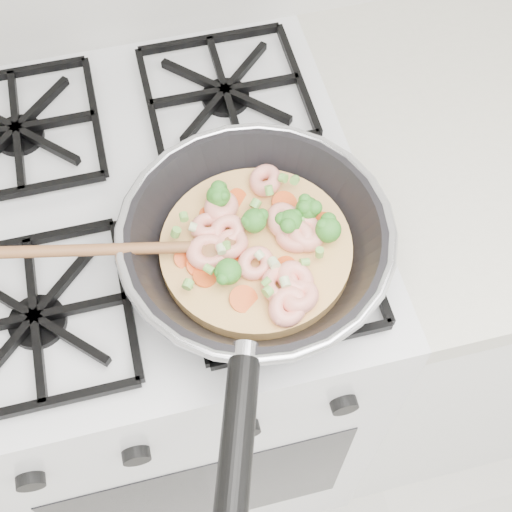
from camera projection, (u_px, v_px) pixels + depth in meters
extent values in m
cube|color=white|center=(175.00, 337.00, 1.34)|extent=(0.60, 0.60, 0.90)
cube|color=black|center=(207.00, 497.00, 1.19)|extent=(0.48, 0.00, 0.40)
cube|color=black|center=(140.00, 196.00, 0.94)|extent=(0.56, 0.56, 0.02)
torus|color=silver|center=(256.00, 233.00, 0.82)|extent=(0.33, 0.33, 0.01)
cylinder|color=black|center=(236.00, 451.00, 0.69)|extent=(0.09, 0.19, 0.03)
cylinder|color=#ECB666|center=(256.00, 249.00, 0.86)|extent=(0.23, 0.23, 0.02)
ellipsoid|color=brown|center=(214.00, 246.00, 0.83)|extent=(0.06, 0.05, 0.02)
cylinder|color=brown|center=(100.00, 250.00, 0.80)|extent=(0.24, 0.04, 0.06)
torus|color=#FCAC95|center=(304.00, 232.00, 0.84)|extent=(0.07, 0.06, 0.03)
torus|color=#FCAC95|center=(265.00, 180.00, 0.88)|extent=(0.06, 0.06, 0.03)
torus|color=#FCAC95|center=(288.00, 306.00, 0.79)|extent=(0.07, 0.07, 0.03)
torus|color=#FCAC95|center=(208.00, 252.00, 0.83)|extent=(0.06, 0.06, 0.03)
torus|color=#FCAC95|center=(208.00, 227.00, 0.85)|extent=(0.06, 0.06, 0.02)
torus|color=#FCAC95|center=(295.00, 236.00, 0.84)|extent=(0.07, 0.07, 0.03)
torus|color=#FCAC95|center=(227.00, 231.00, 0.85)|extent=(0.06, 0.06, 0.03)
torus|color=#FCAC95|center=(231.00, 244.00, 0.84)|extent=(0.06, 0.06, 0.02)
torus|color=#FCAC95|center=(221.00, 207.00, 0.86)|extent=(0.07, 0.07, 0.02)
torus|color=#FCAC95|center=(255.00, 263.00, 0.82)|extent=(0.06, 0.06, 0.03)
torus|color=#FCAC95|center=(300.00, 297.00, 0.80)|extent=(0.07, 0.07, 0.02)
torus|color=#FCAC95|center=(281.00, 286.00, 0.81)|extent=(0.06, 0.05, 0.03)
torus|color=#FCAC95|center=(295.00, 279.00, 0.81)|extent=(0.07, 0.07, 0.02)
torus|color=#FCAC95|center=(285.00, 221.00, 0.85)|extent=(0.06, 0.06, 0.03)
ellipsoid|color=#3E8D2E|center=(308.00, 209.00, 0.85)|extent=(0.04, 0.04, 0.03)
ellipsoid|color=#3E8D2E|center=(290.00, 222.00, 0.84)|extent=(0.04, 0.04, 0.03)
ellipsoid|color=#3E8D2E|center=(218.00, 196.00, 0.86)|extent=(0.04, 0.04, 0.03)
ellipsoid|color=#3E8D2E|center=(254.00, 221.00, 0.84)|extent=(0.04, 0.04, 0.03)
ellipsoid|color=#3E8D2E|center=(328.00, 230.00, 0.83)|extent=(0.04, 0.04, 0.03)
ellipsoid|color=#3E8D2E|center=(228.00, 272.00, 0.80)|extent=(0.04, 0.04, 0.03)
cylinder|color=#EC571D|center=(285.00, 203.00, 0.88)|extent=(0.05, 0.05, 0.00)
cylinder|color=#EC571D|center=(238.00, 198.00, 0.88)|extent=(0.03, 0.03, 0.01)
cylinder|color=#EC571D|center=(198.00, 265.00, 0.83)|extent=(0.04, 0.04, 0.01)
cylinder|color=#EC571D|center=(237.00, 259.00, 0.83)|extent=(0.04, 0.04, 0.00)
cylinder|color=#EC571D|center=(285.00, 267.00, 0.83)|extent=(0.03, 0.03, 0.01)
cylinder|color=#EC571D|center=(285.00, 303.00, 0.80)|extent=(0.03, 0.03, 0.00)
cylinder|color=#EC571D|center=(186.00, 258.00, 0.84)|extent=(0.04, 0.04, 0.01)
cylinder|color=#EC571D|center=(197.00, 250.00, 0.84)|extent=(0.03, 0.03, 0.01)
cylinder|color=#EC571D|center=(244.00, 299.00, 0.81)|extent=(0.05, 0.05, 0.01)
cylinder|color=#EC571D|center=(321.00, 221.00, 0.86)|extent=(0.04, 0.03, 0.01)
cylinder|color=#EC571D|center=(210.00, 215.00, 0.87)|extent=(0.04, 0.04, 0.01)
cylinder|color=#EC571D|center=(304.00, 216.00, 0.87)|extent=(0.04, 0.04, 0.01)
cylinder|color=#EC571D|center=(205.00, 276.00, 0.82)|extent=(0.04, 0.04, 0.01)
cylinder|color=beige|center=(274.00, 264.00, 0.81)|extent=(0.01, 0.01, 0.01)
cylinder|color=#74B749|center=(268.00, 292.00, 0.78)|extent=(0.01, 0.01, 0.01)
cylinder|color=#74B749|center=(227.00, 245.00, 0.82)|extent=(0.01, 0.01, 0.01)
cylinder|color=#74B749|center=(255.00, 204.00, 0.86)|extent=(0.01, 0.01, 0.01)
cylinder|color=#74B749|center=(226.00, 196.00, 0.86)|extent=(0.01, 0.01, 0.01)
cylinder|color=beige|center=(259.00, 255.00, 0.82)|extent=(0.01, 0.01, 0.01)
cylinder|color=beige|center=(285.00, 282.00, 0.79)|extent=(0.01, 0.01, 0.01)
cylinder|color=#74B749|center=(305.00, 262.00, 0.81)|extent=(0.01, 0.01, 0.01)
cylinder|color=#74B749|center=(295.00, 180.00, 0.87)|extent=(0.01, 0.01, 0.01)
cylinder|color=#74B749|center=(266.00, 282.00, 0.80)|extent=(0.01, 0.01, 0.01)
cylinder|color=#74B749|center=(188.00, 285.00, 0.80)|extent=(0.01, 0.01, 0.01)
cylinder|color=#74B749|center=(269.00, 190.00, 0.85)|extent=(0.01, 0.01, 0.01)
cylinder|color=beige|center=(193.00, 227.00, 0.84)|extent=(0.01, 0.01, 0.01)
cylinder|color=#74B749|center=(184.00, 217.00, 0.83)|extent=(0.01, 0.01, 0.01)
cylinder|color=#74B749|center=(283.00, 178.00, 0.87)|extent=(0.01, 0.01, 0.01)
cylinder|color=#74B749|center=(300.00, 220.00, 0.85)|extent=(0.01, 0.01, 0.01)
cylinder|color=#74B749|center=(176.00, 232.00, 0.83)|extent=(0.01, 0.01, 0.01)
cylinder|color=beige|center=(221.00, 249.00, 0.82)|extent=(0.01, 0.01, 0.01)
cylinder|color=#74B749|center=(188.00, 284.00, 0.79)|extent=(0.01, 0.01, 0.01)
cylinder|color=#74B749|center=(209.00, 269.00, 0.80)|extent=(0.01, 0.01, 0.01)
cylinder|color=#74B749|center=(320.00, 252.00, 0.82)|extent=(0.01, 0.01, 0.01)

